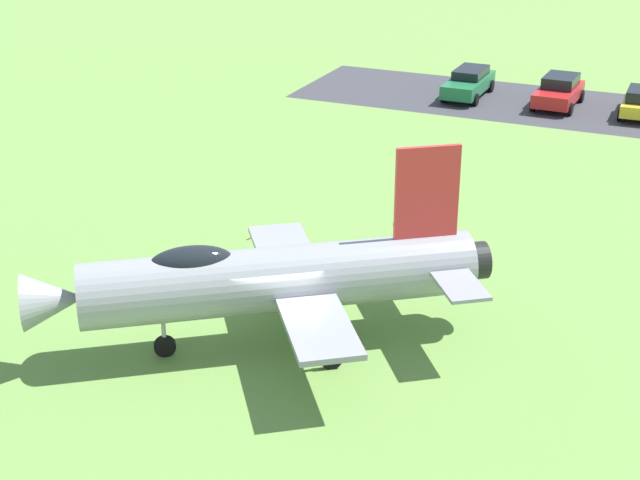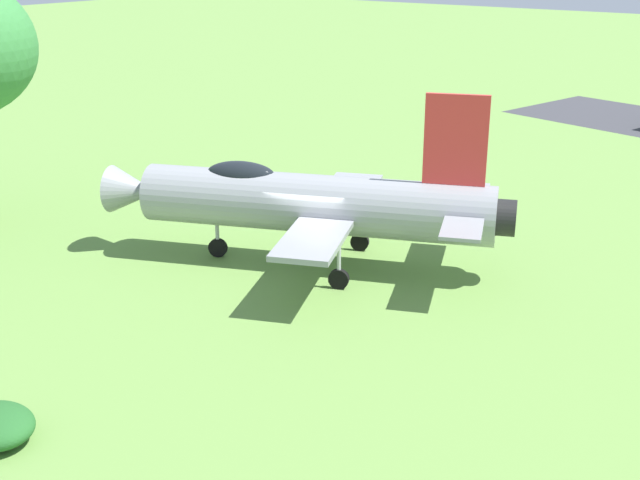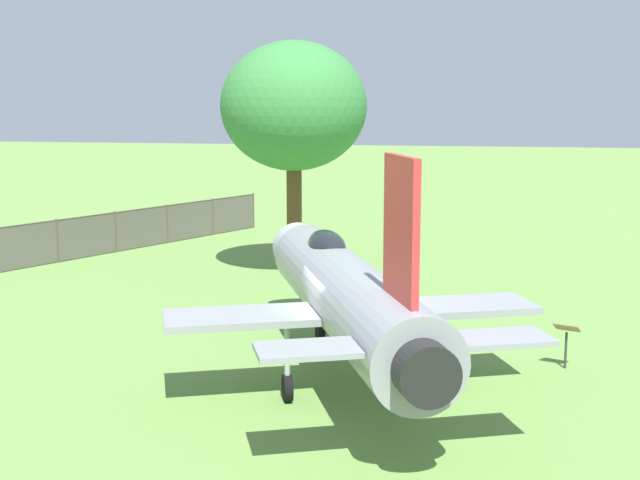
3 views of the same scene
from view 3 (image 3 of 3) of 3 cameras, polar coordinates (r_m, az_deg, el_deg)
ground_plane at (r=20.20m, az=1.84°, el=-9.36°), size 200.00×200.00×0.00m
display_jet at (r=20.00m, az=1.62°, el=-3.42°), size 8.40×12.27×5.51m
shade_tree at (r=31.61m, az=-1.76°, el=8.86°), size 5.37×5.45×8.59m
info_plaque at (r=21.67m, az=16.13°, el=-6.06°), size 0.70×0.59×1.14m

